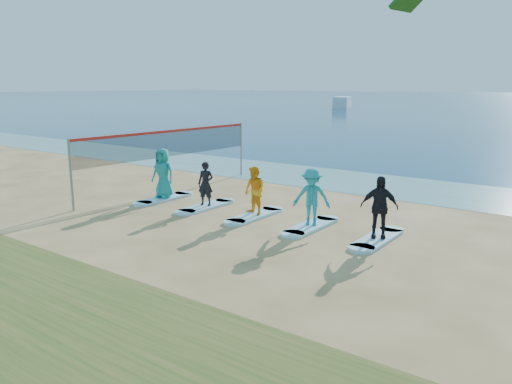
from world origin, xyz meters
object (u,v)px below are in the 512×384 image
Objects in this scene: surfboard_4 at (377,239)px; surfboard_0 at (164,198)px; volleyball_net at (170,144)px; surfboard_1 at (206,206)px; boat_offshore_a at (342,108)px; student_0 at (163,173)px; surfboard_3 at (311,226)px; surfboard_2 at (255,216)px; student_2 at (255,191)px; student_4 at (379,207)px; student_1 at (206,184)px; student_3 at (312,197)px.

surfboard_0 is at bearing 180.00° from surfboard_4.
volleyball_net is 4.00m from surfboard_1.
surfboard_0 and surfboard_1 have the same top height.
student_0 is (28.92, -72.44, 1.02)m from boat_offshore_a.
surfboard_2 is at bearing 180.00° from surfboard_3.
student_2 is 0.72× the size of surfboard_3.
surfboard_1 is 6.47m from student_4.
surfboard_3 is (6.41, 0.00, 0.00)m from surfboard_0.
surfboard_0 is 1.26× the size of student_4.
student_1 is 0.70× the size of surfboard_4.
student_2 is 0.91× the size of student_3.
surfboard_4 is (2.14, 0.00, 0.00)m from surfboard_3.
volleyball_net reaches higher than surfboard_1.
student_0 is at bearing -165.58° from student_2.
student_4 is (0.00, 0.00, 0.91)m from surfboard_4.
volleyball_net reaches higher than student_1.
surfboard_3 is (35.33, -72.44, 0.04)m from boat_offshore_a.
volleyball_net is 3.69m from student_1.
surfboard_1 is 4.37m from student_3.
student_1 is 4.35m from surfboard_3.
volleyball_net is at bearing 169.04° from surfboard_3.
student_2 is 0.72× the size of surfboard_4.
volleyball_net is 9.92m from surfboard_4.
surfboard_2 is 2.32m from student_3.
student_1 is 6.41m from student_4.
volleyball_net is 4.88× the size of student_0.
student_1 reaches higher than surfboard_4.
student_0 is 4.38m from surfboard_2.
student_0 is at bearing -53.07° from volleyball_net.
surfboard_2 is 1.00× the size of surfboard_3.
student_1 is at bearing 0.00° from surfboard_1.
surfboard_3 is 1.00× the size of surfboard_4.
student_2 reaches higher than surfboard_2.
boat_offshore_a reaches higher than surfboard_3.
volleyball_net is at bearing 179.27° from student_2.
surfboard_0 is at bearing 158.04° from student_3.
volleyball_net is 4.13× the size of surfboard_0.
surfboard_4 is at bearing 0.00° from student_4.
student_4 is (6.41, 0.00, 0.10)m from student_1.
student_1 is at bearing -85.11° from boat_offshore_a.
student_3 reaches higher than surfboard_2.
surfboard_2 is 0.84m from student_2.
student_4 is (2.14, 0.00, 0.91)m from surfboard_3.
student_2 is at bearing -15.15° from volleyball_net.
surfboard_3 is at bearing 0.00° from surfboard_1.
student_1 is 2.14m from student_2.
student_3 is at bearing 0.00° from surfboard_1.
student_1 is at bearing -24.22° from volleyball_net.
surfboard_4 is (37.46, -72.44, 0.04)m from boat_offshore_a.
student_3 is at bearing 0.00° from surfboard_2.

